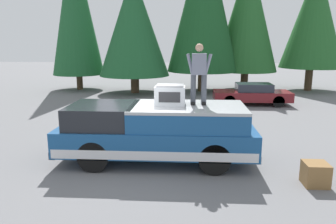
{
  "coord_description": "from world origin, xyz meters",
  "views": [
    {
      "loc": [
        -8.71,
        -1.59,
        3.4
      ],
      "look_at": [
        0.7,
        -1.0,
        1.35
      ],
      "focal_mm": 34.87,
      "sensor_mm": 36.0,
      "label": 1
    }
  ],
  "objects_px": {
    "person_on_truck_bed": "(199,72)",
    "parked_car_maroon": "(252,94)",
    "compressor_unit": "(170,95)",
    "pickup_truck": "(157,132)",
    "wooden_crate": "(315,174)"
  },
  "relations": [
    {
      "from": "person_on_truck_bed",
      "to": "wooden_crate",
      "type": "height_order",
      "value": "person_on_truck_bed"
    },
    {
      "from": "person_on_truck_bed",
      "to": "compressor_unit",
      "type": "bearing_deg",
      "value": 94.98
    },
    {
      "from": "parked_car_maroon",
      "to": "wooden_crate",
      "type": "bearing_deg",
      "value": 177.73
    },
    {
      "from": "pickup_truck",
      "to": "wooden_crate",
      "type": "distance_m",
      "value": 4.23
    },
    {
      "from": "parked_car_maroon",
      "to": "wooden_crate",
      "type": "relative_size",
      "value": 7.32
    },
    {
      "from": "compressor_unit",
      "to": "parked_car_maroon",
      "type": "xyz_separation_m",
      "value": [
        8.81,
        -3.99,
        -1.35
      ]
    },
    {
      "from": "compressor_unit",
      "to": "wooden_crate",
      "type": "height_order",
      "value": "compressor_unit"
    },
    {
      "from": "parked_car_maroon",
      "to": "pickup_truck",
      "type": "bearing_deg",
      "value": 153.97
    },
    {
      "from": "pickup_truck",
      "to": "person_on_truck_bed",
      "type": "relative_size",
      "value": 3.28
    },
    {
      "from": "pickup_truck",
      "to": "person_on_truck_bed",
      "type": "bearing_deg",
      "value": -79.99
    },
    {
      "from": "person_on_truck_bed",
      "to": "wooden_crate",
      "type": "bearing_deg",
      "value": -119.54
    },
    {
      "from": "pickup_truck",
      "to": "parked_car_maroon",
      "type": "height_order",
      "value": "pickup_truck"
    },
    {
      "from": "parked_car_maroon",
      "to": "wooden_crate",
      "type": "height_order",
      "value": "parked_car_maroon"
    },
    {
      "from": "parked_car_maroon",
      "to": "compressor_unit",
      "type": "bearing_deg",
      "value": 155.6
    },
    {
      "from": "person_on_truck_bed",
      "to": "parked_car_maroon",
      "type": "distance_m",
      "value": 9.51
    }
  ]
}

